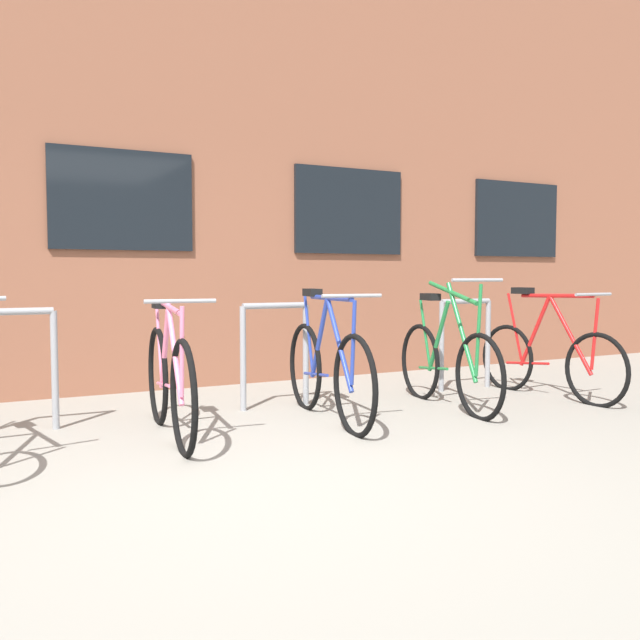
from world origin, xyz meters
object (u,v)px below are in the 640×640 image
bicycle_pink (169,380)px  bicycle_green (447,362)px  bicycle_red (549,357)px  bicycle_blue (327,369)px

bicycle_pink → bicycle_green: bearing=-1.2°
bicycle_pink → bicycle_green: bicycle_green is taller
bicycle_pink → bicycle_red: size_ratio=1.04×
bicycle_pink → bicycle_red: bicycle_red is taller
bicycle_pink → bicycle_red: bearing=-1.3°
bicycle_green → bicycle_red: 1.12m
bicycle_blue → bicycle_red: bicycle_blue is taller
bicycle_pink → bicycle_blue: (1.21, -0.03, 0.00)m
bicycle_pink → bicycle_green: 2.33m
bicycle_blue → bicycle_pink: bearing=178.7°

